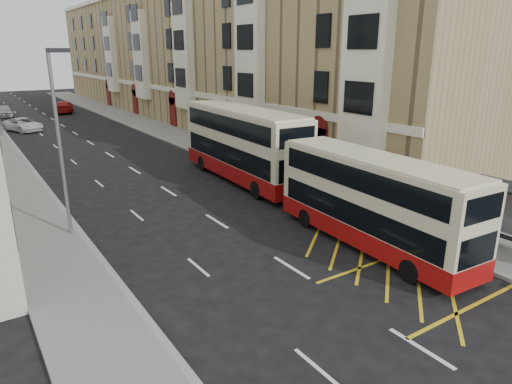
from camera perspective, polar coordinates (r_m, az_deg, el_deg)
ground at (r=15.41m, az=13.83°, el=-14.74°), size 200.00×200.00×0.00m
pavement_right at (r=43.31m, az=-8.36°, el=6.48°), size 4.00×120.00×0.15m
pavement_left at (r=39.50m, az=-29.14°, el=3.42°), size 3.00×120.00×0.15m
kerb_right at (r=42.52m, az=-10.81°, el=6.16°), size 0.25×120.00×0.15m
kerb_left at (r=39.62m, az=-27.00°, el=3.77°), size 0.25×120.00×0.15m
road_markings at (r=55.11m, az=-22.82°, el=7.54°), size 10.00×110.00×0.01m
terrace_right at (r=59.42m, az=-9.06°, el=16.55°), size 10.75×79.00×15.25m
guard_railing at (r=22.80m, az=14.28°, el=-1.65°), size 0.06×6.56×1.01m
street_lamp_near at (r=21.19m, az=-23.34°, el=6.62°), size 0.93×0.18×8.00m
double_decker_front at (r=19.66m, az=14.29°, el=-1.16°), size 2.77×9.98×3.94m
double_decker_rear at (r=28.97m, az=-1.62°, el=5.95°), size 3.21×11.73×4.64m
pedestrian_near at (r=22.30m, az=25.63°, el=-3.02°), size 0.64×0.46×1.62m
pedestrian_far at (r=25.06m, az=13.17°, el=0.45°), size 1.06×0.82×1.68m
white_van at (r=53.62m, az=-27.11°, el=7.50°), size 3.94×5.41×1.37m
car_silver at (r=66.65m, az=-28.92°, el=8.85°), size 1.81×4.33×1.46m
car_red at (r=67.60m, az=-22.88°, el=9.77°), size 3.48×5.81×1.58m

